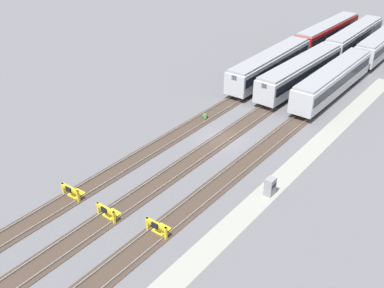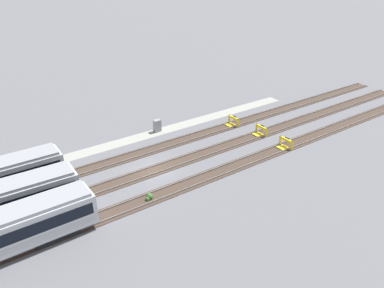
{
  "view_description": "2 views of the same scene",
  "coord_description": "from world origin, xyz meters",
  "px_view_note": "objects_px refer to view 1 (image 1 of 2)",
  "views": [
    {
      "loc": [
        -33.75,
        -22.17,
        22.77
      ],
      "look_at": [
        -5.1,
        0.0,
        1.8
      ],
      "focal_mm": 42.0,
      "sensor_mm": 36.0,
      "label": 1
    },
    {
      "loc": [
        16.32,
        31.09,
        21.56
      ],
      "look_at": [
        -5.1,
        0.0,
        1.8
      ],
      "focal_mm": 35.0,
      "sensor_mm": 36.0,
      "label": 2
    }
  ],
  "objects_px": {
    "subway_car_front_row_leftmost": "(300,72)",
    "bumper_stop_nearest_track": "(159,228)",
    "subway_car_back_row_leftmost": "(333,80)",
    "weed_clump": "(205,116)",
    "electrical_cabinet": "(270,187)",
    "bumper_stop_near_inner_track": "(108,212)",
    "bumper_stop_middle_track": "(73,192)",
    "subway_car_front_row_rightmost": "(354,38)",
    "subway_car_front_row_right_inner": "(270,65)",
    "subway_car_front_row_left_inner": "(383,43)",
    "subway_car_front_row_centre": "(328,33)"
  },
  "relations": [
    {
      "from": "subway_car_front_row_leftmost",
      "to": "bumper_stop_nearest_track",
      "type": "bearing_deg",
      "value": -172.39
    },
    {
      "from": "subway_car_front_row_leftmost",
      "to": "subway_car_back_row_leftmost",
      "type": "height_order",
      "value": "same"
    },
    {
      "from": "subway_car_back_row_leftmost",
      "to": "weed_clump",
      "type": "distance_m",
      "value": 17.08
    },
    {
      "from": "subway_car_back_row_leftmost",
      "to": "electrical_cabinet",
      "type": "distance_m",
      "value": 23.28
    },
    {
      "from": "bumper_stop_near_inner_track",
      "to": "bumper_stop_middle_track",
      "type": "xyz_separation_m",
      "value": [
        0.05,
        4.34,
        0.0
      ]
    },
    {
      "from": "bumper_stop_near_inner_track",
      "to": "weed_clump",
      "type": "distance_m",
      "value": 19.2
    },
    {
      "from": "subway_car_back_row_leftmost",
      "to": "weed_clump",
      "type": "xyz_separation_m",
      "value": [
        -14.61,
        8.65,
        -1.8
      ]
    },
    {
      "from": "bumper_stop_nearest_track",
      "to": "bumper_stop_near_inner_track",
      "type": "bearing_deg",
      "value": 103.59
    },
    {
      "from": "bumper_stop_middle_track",
      "to": "electrical_cabinet",
      "type": "xyz_separation_m",
      "value": [
        10.39,
        -12.84,
        0.29
      ]
    },
    {
      "from": "subway_car_front_row_leftmost",
      "to": "bumper_stop_near_inner_track",
      "type": "distance_m",
      "value": 33.35
    },
    {
      "from": "subway_car_front_row_rightmost",
      "to": "bumper_stop_nearest_track",
      "type": "xyz_separation_m",
      "value": [
        -51.06,
        -4.31,
        -1.53
      ]
    },
    {
      "from": "bumper_stop_middle_track",
      "to": "weed_clump",
      "type": "xyz_separation_m",
      "value": [
        18.65,
        -0.01,
        -0.27
      ]
    },
    {
      "from": "subway_car_front_row_right_inner",
      "to": "bumper_stop_middle_track",
      "type": "bearing_deg",
      "value": -179.96
    },
    {
      "from": "bumper_stop_middle_track",
      "to": "subway_car_front_row_left_inner",
      "type": "bearing_deg",
      "value": -9.45
    },
    {
      "from": "subway_car_front_row_right_inner",
      "to": "bumper_stop_middle_track",
      "type": "relative_size",
      "value": 8.98
    },
    {
      "from": "subway_car_front_row_leftmost",
      "to": "bumper_stop_nearest_track",
      "type": "relative_size",
      "value": 9.02
    },
    {
      "from": "subway_car_front_row_leftmost",
      "to": "bumper_stop_nearest_track",
      "type": "distance_m",
      "value": 32.59
    },
    {
      "from": "subway_car_front_row_right_inner",
      "to": "bumper_stop_near_inner_track",
      "type": "bearing_deg",
      "value": -172.54
    },
    {
      "from": "subway_car_front_row_leftmost",
      "to": "electrical_cabinet",
      "type": "distance_m",
      "value": 24.43
    },
    {
      "from": "subway_car_front_row_leftmost",
      "to": "electrical_cabinet",
      "type": "xyz_separation_m",
      "value": [
        -22.87,
        -8.5,
        -1.24
      ]
    },
    {
      "from": "subway_car_front_row_right_inner",
      "to": "weed_clump",
      "type": "height_order",
      "value": "subway_car_front_row_right_inner"
    },
    {
      "from": "subway_car_front_row_leftmost",
      "to": "bumper_stop_near_inner_track",
      "type": "height_order",
      "value": "subway_car_front_row_leftmost"
    },
    {
      "from": "subway_car_front_row_right_inner",
      "to": "electrical_cabinet",
      "type": "bearing_deg",
      "value": -150.63
    },
    {
      "from": "bumper_stop_middle_track",
      "to": "subway_car_front_row_leftmost",
      "type": "bearing_deg",
      "value": -7.45
    },
    {
      "from": "subway_car_front_row_centre",
      "to": "weed_clump",
      "type": "relative_size",
      "value": 19.63
    },
    {
      "from": "bumper_stop_nearest_track",
      "to": "bumper_stop_middle_track",
      "type": "relative_size",
      "value": 1.0
    },
    {
      "from": "subway_car_front_row_centre",
      "to": "subway_car_front_row_left_inner",
      "type": "bearing_deg",
      "value": -88.23
    },
    {
      "from": "bumper_stop_near_inner_track",
      "to": "weed_clump",
      "type": "bearing_deg",
      "value": 13.03
    },
    {
      "from": "subway_car_front_row_rightmost",
      "to": "electrical_cabinet",
      "type": "distance_m",
      "value": 42.54
    },
    {
      "from": "subway_car_front_row_left_inner",
      "to": "subway_car_front_row_rightmost",
      "type": "xyz_separation_m",
      "value": [
        -0.24,
        4.35,
        0.0
      ]
    },
    {
      "from": "subway_car_front_row_leftmost",
      "to": "subway_car_back_row_leftmost",
      "type": "bearing_deg",
      "value": -90.0
    },
    {
      "from": "subway_car_front_row_leftmost",
      "to": "subway_car_front_row_centre",
      "type": "relative_size",
      "value": 1.0
    },
    {
      "from": "subway_car_front_row_centre",
      "to": "bumper_stop_nearest_track",
      "type": "distance_m",
      "value": 51.79
    },
    {
      "from": "subway_car_front_row_leftmost",
      "to": "bumper_stop_middle_track",
      "type": "bearing_deg",
      "value": 172.55
    },
    {
      "from": "subway_car_front_row_right_inner",
      "to": "electrical_cabinet",
      "type": "relative_size",
      "value": 11.27
    },
    {
      "from": "bumper_stop_nearest_track",
      "to": "subway_car_front_row_right_inner",
      "type": "bearing_deg",
      "value": 15.06
    },
    {
      "from": "subway_car_front_row_centre",
      "to": "bumper_stop_near_inner_track",
      "type": "xyz_separation_m",
      "value": [
        -52.08,
        -4.34,
        -1.53
      ]
    },
    {
      "from": "bumper_stop_near_inner_track",
      "to": "subway_car_front_row_rightmost",
      "type": "bearing_deg",
      "value": -0.01
    },
    {
      "from": "subway_car_back_row_leftmost",
      "to": "subway_car_front_row_centre",
      "type": "bearing_deg",
      "value": 24.78
    },
    {
      "from": "subway_car_back_row_leftmost",
      "to": "bumper_stop_near_inner_track",
      "type": "bearing_deg",
      "value": 172.6
    },
    {
      "from": "subway_car_back_row_leftmost",
      "to": "bumper_stop_nearest_track",
      "type": "distance_m",
      "value": 32.3
    },
    {
      "from": "subway_car_front_row_leftmost",
      "to": "electrical_cabinet",
      "type": "relative_size",
      "value": 11.29
    },
    {
      "from": "bumper_stop_nearest_track",
      "to": "weed_clump",
      "type": "xyz_separation_m",
      "value": [
        17.66,
        8.65,
        -0.27
      ]
    },
    {
      "from": "subway_car_back_row_leftmost",
      "to": "weed_clump",
      "type": "relative_size",
      "value": 19.58
    },
    {
      "from": "electrical_cabinet",
      "to": "bumper_stop_near_inner_track",
      "type": "bearing_deg",
      "value": 140.83
    },
    {
      "from": "bumper_stop_nearest_track",
      "to": "subway_car_front_row_leftmost",
      "type": "bearing_deg",
      "value": 7.61
    },
    {
      "from": "subway_car_front_row_left_inner",
      "to": "subway_car_front_row_right_inner",
      "type": "relative_size",
      "value": 1.0
    },
    {
      "from": "subway_car_back_row_leftmost",
      "to": "electrical_cabinet",
      "type": "xyz_separation_m",
      "value": [
        -22.87,
        -4.18,
        -1.24
      ]
    },
    {
      "from": "subway_car_back_row_leftmost",
      "to": "subway_car_front_row_left_inner",
      "type": "bearing_deg",
      "value": -0.11
    },
    {
      "from": "subway_car_front_row_right_inner",
      "to": "subway_car_back_row_leftmost",
      "type": "relative_size",
      "value": 1.0
    }
  ]
}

